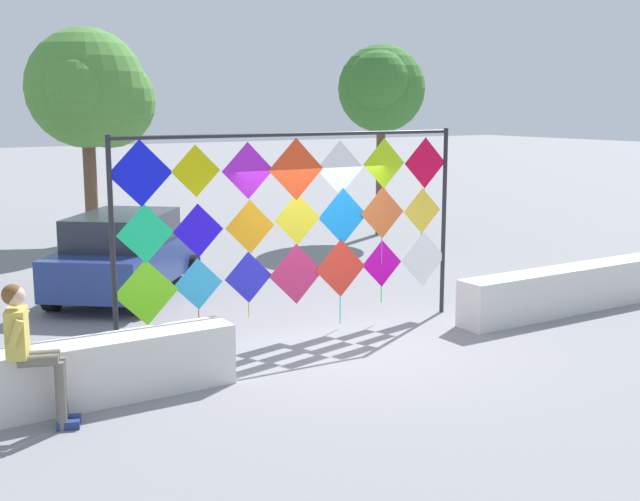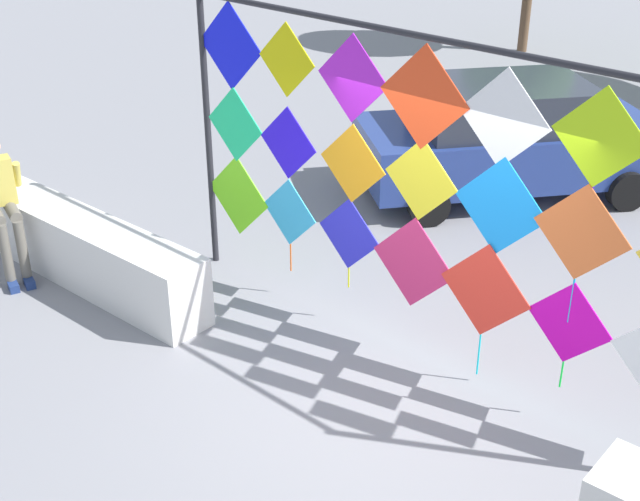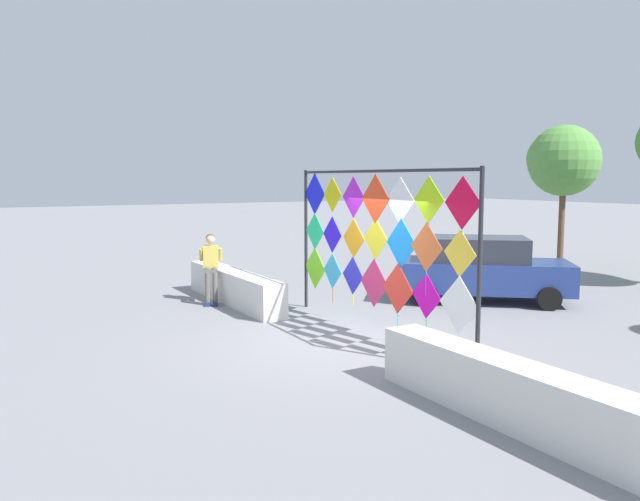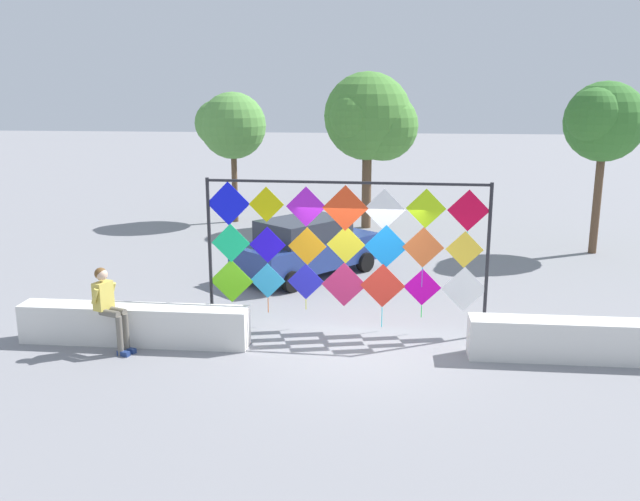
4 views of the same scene
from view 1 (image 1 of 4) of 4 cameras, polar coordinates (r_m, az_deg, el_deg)
The scene contains 8 objects.
ground at distance 11.93m, azimuth 1.86°, elevation -6.66°, with size 120.00×120.00×0.00m, color gray.
plaza_ledge_left at distance 9.90m, azimuth -18.21°, elevation -8.45°, with size 4.42×0.55×0.75m, color silver.
plaza_ledge_right at distance 14.40m, azimuth 16.68°, elevation -2.61°, with size 4.42×0.55×0.75m, color silver.
kite_display_rack at distance 12.13m, azimuth -1.57°, elevation 2.54°, with size 5.60×0.22×3.05m.
seated_vendor at distance 9.26m, azimuth -19.41°, elevation -6.08°, with size 0.76×0.60×1.60m.
parked_car at distance 15.34m, azimuth -13.28°, elevation -0.21°, with size 3.77×4.06×1.51m.
tree_palm_like at distance 21.52m, azimuth -15.60°, elevation 10.43°, with size 3.18×3.02×5.31m.
tree_far_right at distance 21.84m, azimuth 4.24°, elevation 11.25°, with size 2.33×2.42×4.97m.
Camera 1 is at (-6.44, -9.44, 3.44)m, focal length 46.30 mm.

